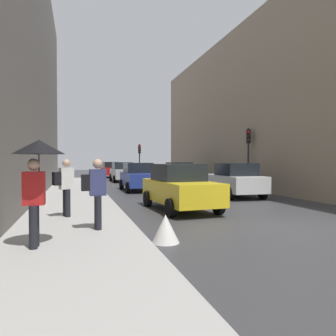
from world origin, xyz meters
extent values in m
plane|color=#38383A|center=(0.00, 0.00, 0.00)|extent=(120.00, 120.00, 0.00)
cube|color=#A8A5A0|center=(-6.10, 6.00, 0.08)|extent=(3.17, 40.00, 0.16)
cube|color=gray|center=(10.51, 11.91, 5.52)|extent=(12.00, 30.91, 11.04)
cylinder|color=#2D2D2D|center=(4.21, 9.83, 1.96)|extent=(0.12, 0.12, 3.91)
cube|color=black|center=(4.21, 9.83, 3.39)|extent=(0.34, 0.37, 0.84)
cube|color=yellow|center=(4.21, 9.83, 1.05)|extent=(0.25, 0.23, 0.24)
sphere|color=red|center=(4.14, 9.66, 3.65)|extent=(0.18, 0.18, 0.18)
sphere|color=#2D231E|center=(4.14, 9.66, 3.39)|extent=(0.18, 0.18, 0.18)
sphere|color=#2D231E|center=(4.14, 9.66, 3.13)|extent=(0.18, 0.18, 0.18)
cylinder|color=#2D2D2D|center=(0.15, 23.98, 1.79)|extent=(0.12, 0.12, 3.59)
cube|color=black|center=(0.15, 23.98, 3.07)|extent=(0.24, 0.30, 0.84)
cube|color=yellow|center=(0.15, 23.98, 1.05)|extent=(0.20, 0.16, 0.24)
sphere|color=red|center=(0.15, 23.79, 3.33)|extent=(0.18, 0.18, 0.18)
sphere|color=#2D231E|center=(0.15, 23.79, 3.07)|extent=(0.18, 0.18, 0.18)
sphere|color=#2D231E|center=(0.15, 23.79, 2.81)|extent=(0.18, 0.18, 0.18)
cube|color=silver|center=(1.94, 7.43, 0.72)|extent=(1.95, 4.26, 0.80)
cube|color=black|center=(1.93, 7.18, 1.44)|extent=(1.67, 2.06, 0.64)
cylinder|color=black|center=(1.09, 8.81, 0.32)|extent=(0.24, 0.65, 0.64)
cylinder|color=black|center=(2.88, 8.75, 0.32)|extent=(0.24, 0.65, 0.64)
cylinder|color=black|center=(0.99, 6.12, 0.32)|extent=(0.24, 0.65, 0.64)
cylinder|color=black|center=(2.78, 6.05, 0.32)|extent=(0.24, 0.65, 0.64)
cube|color=red|center=(-2.26, 28.55, 0.72)|extent=(2.07, 4.31, 0.80)
cube|color=black|center=(-2.28, 28.80, 1.44)|extent=(1.73, 2.10, 0.64)
cylinder|color=black|center=(-1.28, 27.26, 0.32)|extent=(0.26, 0.65, 0.64)
cylinder|color=black|center=(-3.07, 27.14, 0.32)|extent=(0.26, 0.65, 0.64)
cylinder|color=black|center=(-1.45, 29.95, 0.32)|extent=(0.26, 0.65, 0.64)
cylinder|color=black|center=(-3.25, 29.84, 0.32)|extent=(0.26, 0.65, 0.64)
cube|color=#BCBCC1|center=(-2.00, 20.94, 0.72)|extent=(1.86, 4.23, 0.80)
cube|color=black|center=(-2.01, 21.19, 1.44)|extent=(1.63, 2.02, 0.64)
cylinder|color=black|center=(-1.08, 19.60, 0.32)|extent=(0.23, 0.64, 0.64)
cylinder|color=black|center=(-2.88, 19.57, 0.32)|extent=(0.23, 0.64, 0.64)
cylinder|color=black|center=(-1.12, 22.30, 0.32)|extent=(0.23, 0.64, 0.64)
cylinder|color=black|center=(-2.92, 22.27, 0.32)|extent=(0.23, 0.64, 0.64)
cube|color=#2D6038|center=(1.77, 16.43, 0.72)|extent=(1.82, 4.21, 0.80)
cube|color=black|center=(1.78, 16.18, 1.44)|extent=(1.61, 2.01, 0.64)
cylinder|color=black|center=(0.87, 17.77, 0.32)|extent=(0.22, 0.64, 0.64)
cylinder|color=black|center=(2.67, 17.78, 0.32)|extent=(0.22, 0.64, 0.64)
cylinder|color=black|center=(0.88, 15.07, 0.32)|extent=(0.22, 0.64, 0.64)
cylinder|color=black|center=(2.68, 15.08, 0.32)|extent=(0.22, 0.64, 0.64)
cube|color=navy|center=(-2.25, 12.08, 0.72)|extent=(1.80, 4.20, 0.80)
cube|color=black|center=(-2.25, 12.33, 1.44)|extent=(1.60, 2.00, 0.64)
cylinder|color=black|center=(-1.35, 10.73, 0.32)|extent=(0.22, 0.64, 0.64)
cylinder|color=black|center=(-3.15, 10.73, 0.32)|extent=(0.22, 0.64, 0.64)
cylinder|color=black|center=(-1.35, 13.43, 0.32)|extent=(0.22, 0.64, 0.64)
cylinder|color=black|center=(-3.15, 13.43, 0.32)|extent=(0.22, 0.64, 0.64)
cube|color=yellow|center=(-2.23, 3.89, 0.72)|extent=(2.08, 4.31, 0.80)
cube|color=black|center=(-2.24, 4.14, 1.44)|extent=(1.73, 2.10, 0.64)
cylinder|color=black|center=(-1.24, 2.61, 0.32)|extent=(0.26, 0.65, 0.64)
cylinder|color=black|center=(-3.03, 2.48, 0.32)|extent=(0.26, 0.65, 0.64)
cylinder|color=black|center=(-1.42, 5.30, 0.32)|extent=(0.26, 0.65, 0.64)
cylinder|color=black|center=(-3.22, 5.18, 0.32)|extent=(0.26, 0.65, 0.64)
cylinder|color=black|center=(-6.85, -0.67, 0.58)|extent=(0.16, 0.16, 0.85)
cylinder|color=black|center=(-6.86, -0.87, 0.58)|extent=(0.16, 0.16, 0.85)
cube|color=red|center=(-6.85, -0.77, 1.34)|extent=(0.41, 0.28, 0.66)
sphere|color=tan|center=(-6.85, -0.77, 1.81)|extent=(0.24, 0.24, 0.24)
cylinder|color=black|center=(-6.75, -0.78, 1.59)|extent=(0.02, 0.02, 0.90)
cone|color=black|center=(-6.75, -0.78, 2.16)|extent=(1.00, 1.00, 0.28)
cylinder|color=black|center=(-5.53, 0.71, 0.58)|extent=(0.16, 0.16, 0.85)
cylinder|color=black|center=(-5.52, 0.51, 0.58)|extent=(0.16, 0.16, 0.85)
cube|color=navy|center=(-5.52, 0.61, 1.34)|extent=(0.41, 0.28, 0.66)
sphere|color=tan|center=(-5.52, 0.61, 1.81)|extent=(0.24, 0.24, 0.24)
cube|color=black|center=(-5.82, 0.60, 1.34)|extent=(0.21, 0.29, 0.40)
cylinder|color=black|center=(-6.37, 2.81, 0.58)|extent=(0.16, 0.16, 0.85)
cylinder|color=black|center=(-6.30, 2.63, 0.58)|extent=(0.16, 0.16, 0.85)
cube|color=silver|center=(-6.33, 2.72, 1.34)|extent=(0.47, 0.39, 0.66)
sphere|color=tan|center=(-6.33, 2.72, 1.81)|extent=(0.24, 0.24, 0.24)
cube|color=black|center=(-6.61, 2.61, 1.34)|extent=(0.29, 0.33, 0.40)
cone|color=silver|center=(-4.08, -0.56, 0.33)|extent=(0.64, 0.64, 0.65)
camera|label=1|loc=(-6.05, -7.48, 1.88)|focal=33.66mm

